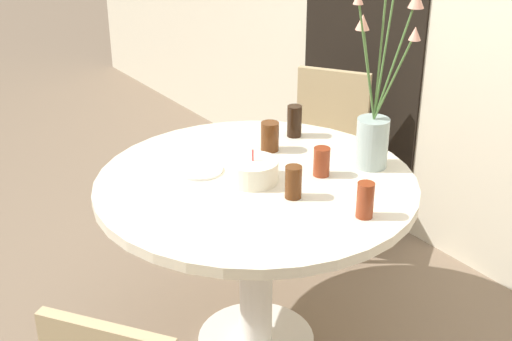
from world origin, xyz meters
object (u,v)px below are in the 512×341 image
chair_far_back (326,149)px  drink_glass_4 (294,121)px  birthday_cake (253,171)px  drink_glass_2 (293,182)px  drink_glass_1 (365,200)px  flower_vase (376,113)px  drink_glass_0 (322,162)px  side_plate (200,170)px  drink_glass_3 (270,136)px

chair_far_back → drink_glass_4: 0.64m
birthday_cake → drink_glass_2: 0.20m
birthday_cake → drink_glass_2: (0.19, 0.04, 0.02)m
drink_glass_1 → drink_glass_4: drink_glass_4 is taller
flower_vase → drink_glass_1: bearing=-47.7°
drink_glass_1 → birthday_cake: bearing=-161.1°
drink_glass_0 → flower_vase: bearing=76.3°
flower_vase → drink_glass_0: 0.28m
chair_far_back → drink_glass_0: 0.96m
chair_far_back → drink_glass_1: bearing=-68.2°
drink_glass_0 → drink_glass_2: drink_glass_2 is taller
side_plate → chair_far_back: bearing=110.1°
drink_glass_3 → drink_glass_4: bearing=108.8°
drink_glass_2 → drink_glass_4: bearing=141.3°
drink_glass_0 → drink_glass_4: size_ratio=0.82×
flower_vase → drink_glass_3: (-0.36, -0.24, -0.16)m
birthday_cake → drink_glass_1: (0.45, 0.15, 0.02)m
birthday_cake → flower_vase: bearing=70.7°
birthday_cake → drink_glass_4: size_ratio=1.41×
chair_far_back → drink_glass_3: bearing=-93.9°
drink_glass_0 → drink_glass_3: size_ratio=0.93×
chair_far_back → drink_glass_3: (0.35, -0.62, 0.34)m
chair_far_back → drink_glass_4: (0.29, -0.45, 0.35)m
drink_glass_3 → chair_far_back: bearing=119.2°
flower_vase → side_plate: (-0.36, -0.59, -0.22)m
chair_far_back → drink_glass_2: size_ratio=7.25×
drink_glass_0 → side_plate: bearing=-129.6°
flower_vase → drink_glass_2: size_ratio=6.30×
drink_glass_2 → drink_glass_3: (-0.39, 0.19, -0.00)m
chair_far_back → drink_glass_3: size_ratio=7.25×
chair_far_back → drink_glass_2: 1.15m
flower_vase → drink_glass_1: (0.28, -0.31, -0.16)m
side_plate → drink_glass_1: (0.64, 0.27, 0.06)m
birthday_cake → drink_glass_3: birthday_cake is taller
birthday_cake → chair_far_back: bearing=122.8°
flower_vase → drink_glass_1: flower_vase is taller
birthday_cake → side_plate: (-0.19, -0.12, -0.04)m
birthday_cake → drink_glass_2: birthday_cake is taller
chair_far_back → drink_glass_4: size_ratio=6.42×
side_plate → drink_glass_1: drink_glass_1 is taller
drink_glass_1 → drink_glass_2: size_ratio=1.05×
drink_glass_0 → drink_glass_2: bearing=-68.0°
chair_far_back → flower_vase: (0.71, -0.38, 0.50)m
drink_glass_4 → drink_glass_1: bearing=-19.6°
side_plate → drink_glass_3: bearing=91.0°
side_plate → drink_glass_3: 0.35m
drink_glass_0 → drink_glass_3: (-0.31, -0.02, 0.00)m
birthday_cake → drink_glass_0: bearing=66.1°
birthday_cake → side_plate: birthday_cake is taller
drink_glass_3 → drink_glass_0: bearing=3.5°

